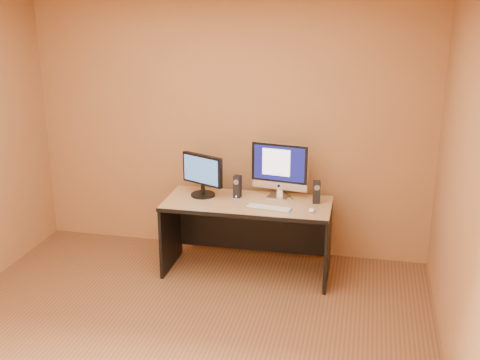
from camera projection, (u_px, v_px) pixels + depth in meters
The scene contains 11 objects.
floor at pixel (169, 354), 4.48m from camera, with size 4.00×4.00×0.00m, color brown.
walls at pixel (162, 189), 4.08m from camera, with size 4.00×4.00×2.60m, color #9E6C40, non-canonical shape.
desk at pixel (247, 238), 5.66m from camera, with size 1.54×0.67×0.71m, color #A88354, non-canonical shape.
imac at pixel (279, 170), 5.61m from camera, with size 0.55×0.20×0.53m, color silver, non-canonical shape.
second_monitor at pixel (203, 175), 5.66m from camera, with size 0.46×0.23×0.40m, color black, non-canonical shape.
speaker_left at pixel (237, 186), 5.65m from camera, with size 0.07×0.07×0.21m, color black, non-canonical shape.
speaker_right at pixel (317, 192), 5.50m from camera, with size 0.07×0.07×0.21m, color black, non-canonical shape.
keyboard at pixel (269, 208), 5.38m from camera, with size 0.41×0.11×0.02m, color #BBBBBF.
mouse at pixel (312, 210), 5.30m from camera, with size 0.06×0.10×0.03m, color white.
cable_a at pixel (289, 196), 5.71m from camera, with size 0.01×0.01×0.21m, color black.
cable_b at pixel (279, 193), 5.77m from camera, with size 0.01×0.01×0.17m, color black.
Camera 1 is at (1.34, -3.66, 2.61)m, focal length 45.00 mm.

